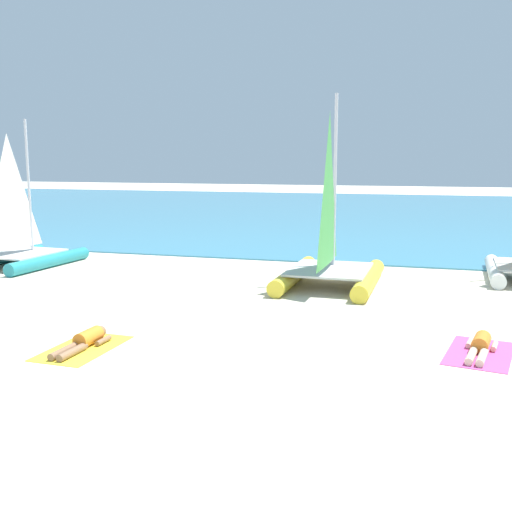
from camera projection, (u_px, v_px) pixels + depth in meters
name	position (u px, v px, depth m)	size (l,w,h in m)	color
ground_plane	(298.00, 269.00, 19.35)	(120.00, 120.00, 0.00)	beige
ocean_water	(365.00, 212.00, 39.49)	(120.00, 40.00, 0.05)	teal
sailboat_teal	(22.00, 245.00, 19.76)	(2.63, 3.84, 4.78)	teal
sailboat_yellow	(330.00, 258.00, 16.63)	(2.66, 4.09, 5.28)	yellow
towel_left	(83.00, 348.00, 11.27)	(1.10, 1.90, 0.01)	yellow
sunbather_left	(85.00, 341.00, 11.32)	(0.56, 1.56, 0.30)	orange
towel_right	(479.00, 353.00, 10.98)	(1.10, 1.90, 0.01)	#D84C99
sunbather_right	(480.00, 346.00, 11.02)	(0.68, 1.56, 0.30)	orange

